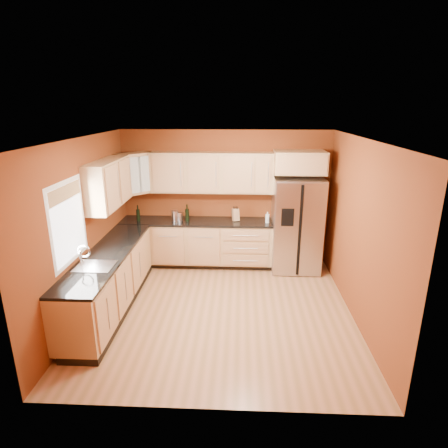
{
  "coord_description": "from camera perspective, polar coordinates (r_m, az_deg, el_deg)",
  "views": [
    {
      "loc": [
        0.3,
        -5.12,
        3.04
      ],
      "look_at": [
        0.02,
        0.9,
        1.11
      ],
      "focal_mm": 30.0,
      "sensor_mm": 36.0,
      "label": 1
    }
  ],
  "objects": [
    {
      "name": "floor",
      "position": [
        5.96,
        -0.61,
        -12.9
      ],
      "size": [
        4.0,
        4.0,
        0.0
      ],
      "primitive_type": "plane",
      "color": "#9B6A3C",
      "rests_on": "ground"
    },
    {
      "name": "ceiling",
      "position": [
        5.15,
        -0.71,
        12.85
      ],
      "size": [
        4.0,
        4.0,
        0.0
      ],
      "primitive_type": "plane",
      "color": "silver",
      "rests_on": "wall_back"
    },
    {
      "name": "wall_back",
      "position": [
        7.34,
        0.24,
        4.02
      ],
      "size": [
        4.0,
        0.04,
        2.6
      ],
      "primitive_type": "cube",
      "color": "maroon",
      "rests_on": "floor"
    },
    {
      "name": "wall_front",
      "position": [
        3.59,
        -2.53,
        -11.26
      ],
      "size": [
        4.0,
        0.04,
        2.6
      ],
      "primitive_type": "cube",
      "color": "maroon",
      "rests_on": "floor"
    },
    {
      "name": "wall_left",
      "position": [
        5.88,
        -20.51,
        -0.63
      ],
      "size": [
        0.04,
        4.0,
        2.6
      ],
      "primitive_type": "cube",
      "color": "maroon",
      "rests_on": "floor"
    },
    {
      "name": "wall_right",
      "position": [
        5.67,
        19.97,
        -1.23
      ],
      "size": [
        0.04,
        4.0,
        2.6
      ],
      "primitive_type": "cube",
      "color": "maroon",
      "rests_on": "floor"
    },
    {
      "name": "base_cabinets_back",
      "position": [
        7.35,
        -4.16,
        -3.03
      ],
      "size": [
        2.9,
        0.6,
        0.88
      ],
      "primitive_type": "cube",
      "color": "tan",
      "rests_on": "floor"
    },
    {
      "name": "base_cabinets_left",
      "position": [
        6.08,
        -17.01,
        -8.4
      ],
      "size": [
        0.6,
        2.8,
        0.88
      ],
      "primitive_type": "cube",
      "color": "tan",
      "rests_on": "floor"
    },
    {
      "name": "countertop_back",
      "position": [
        7.19,
        -4.25,
        0.37
      ],
      "size": [
        2.9,
        0.62,
        0.04
      ],
      "primitive_type": "cube",
      "color": "black",
      "rests_on": "base_cabinets_back"
    },
    {
      "name": "countertop_left",
      "position": [
        5.9,
        -17.32,
        -4.38
      ],
      "size": [
        0.62,
        2.8,
        0.04
      ],
      "primitive_type": "cube",
      "color": "black",
      "rests_on": "base_cabinets_left"
    },
    {
      "name": "upper_cabinets_back",
      "position": [
        7.08,
        -1.85,
        7.85
      ],
      "size": [
        2.3,
        0.33,
        0.75
      ],
      "primitive_type": "cube",
      "color": "tan",
      "rests_on": "wall_back"
    },
    {
      "name": "upper_cabinets_left",
      "position": [
        6.34,
        -17.16,
        5.91
      ],
      "size": [
        0.33,
        1.35,
        0.75
      ],
      "primitive_type": "cube",
      "color": "tan",
      "rests_on": "wall_left"
    },
    {
      "name": "corner_upper_cabinet",
      "position": [
        7.18,
        -13.43,
        7.51
      ],
      "size": [
        0.67,
        0.67,
        0.75
      ],
      "primitive_type": "cube",
      "rotation": [
        0.0,
        0.0,
        0.79
      ],
      "color": "tan",
      "rests_on": "wall_back"
    },
    {
      "name": "over_fridge_cabinet",
      "position": [
        6.97,
        11.44,
        9.23
      ],
      "size": [
        0.92,
        0.6,
        0.4
      ],
      "primitive_type": "cube",
      "color": "tan",
      "rests_on": "wall_back"
    },
    {
      "name": "refrigerator",
      "position": [
        7.16,
        10.97,
        -0.07
      ],
      "size": [
        0.9,
        0.75,
        1.78
      ],
      "primitive_type": "cube",
      "color": "silver",
      "rests_on": "floor"
    },
    {
      "name": "window",
      "position": [
        5.37,
        -22.61,
        0.23
      ],
      "size": [
        0.03,
        0.9,
        1.0
      ],
      "primitive_type": "cube",
      "color": "white",
      "rests_on": "wall_left"
    },
    {
      "name": "sink_faucet",
      "position": [
        5.4,
        -19.22,
        -4.67
      ],
      "size": [
        0.5,
        0.42,
        0.3
      ],
      "primitive_type": null,
      "color": "white",
      "rests_on": "countertop_left"
    },
    {
      "name": "canister_left",
      "position": [
        7.17,
        -7.47,
        1.24
      ],
      "size": [
        0.14,
        0.14,
        0.2
      ],
      "primitive_type": "cylinder",
      "rotation": [
        0.0,
        0.0,
        -0.15
      ],
      "color": "silver",
      "rests_on": "countertop_back"
    },
    {
      "name": "canister_right",
      "position": [
        7.16,
        -6.75,
        1.12
      ],
      "size": [
        0.12,
        0.12,
        0.17
      ],
      "primitive_type": "cylinder",
      "rotation": [
        0.0,
        0.0,
        0.1
      ],
      "color": "silver",
      "rests_on": "countertop_back"
    },
    {
      "name": "wine_bottle_a",
      "position": [
        7.28,
        -12.97,
        1.62
      ],
      "size": [
        0.09,
        0.09,
        0.31
      ],
      "primitive_type": null,
      "rotation": [
        0.0,
        0.0,
        -0.38
      ],
      "color": "black",
      "rests_on": "countertop_back"
    },
    {
      "name": "wine_bottle_b",
      "position": [
        7.12,
        -5.64,
        1.7
      ],
      "size": [
        0.09,
        0.09,
        0.33
      ],
      "primitive_type": null,
      "rotation": [
        0.0,
        0.0,
        -0.29
      ],
      "color": "black",
      "rests_on": "countertop_back"
    },
    {
      "name": "knife_block",
      "position": [
        7.13,
        1.78,
        1.42
      ],
      "size": [
        0.15,
        0.14,
        0.23
      ],
      "primitive_type": "cube",
      "rotation": [
        0.0,
        0.0,
        0.35
      ],
      "color": "#A67850",
      "rests_on": "countertop_back"
    },
    {
      "name": "soap_dispenser",
      "position": [
        7.05,
        6.62,
        1.01
      ],
      "size": [
        0.08,
        0.08,
        0.21
      ],
      "primitive_type": "cylinder",
      "rotation": [
        0.0,
        0.0,
        0.13
      ],
      "color": "white",
      "rests_on": "countertop_back"
    }
  ]
}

